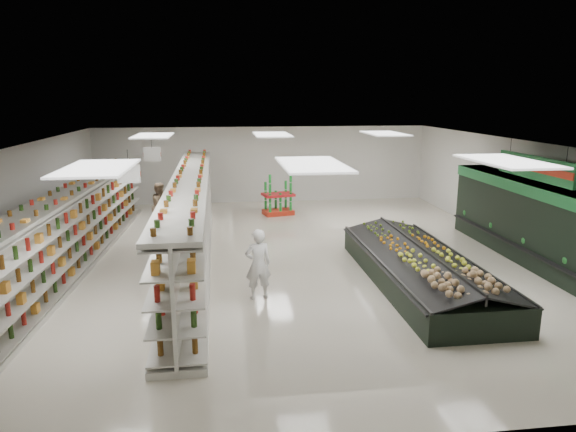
{
  "coord_description": "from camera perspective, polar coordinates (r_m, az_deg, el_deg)",
  "views": [
    {
      "loc": [
        -1.71,
        -13.71,
        4.44
      ],
      "look_at": [
        0.09,
        0.4,
        1.12
      ],
      "focal_mm": 32.0,
      "sensor_mm": 36.0,
      "label": 1
    }
  ],
  "objects": [
    {
      "name": "produce_wall_case",
      "position": [
        15.08,
        26.08,
        -0.46
      ],
      "size": [
        0.93,
        8.0,
        2.2
      ],
      "color": "black",
      "rests_on": "floor"
    },
    {
      "name": "gondola_center",
      "position": [
        14.61,
        -10.64,
        -0.5
      ],
      "size": [
        1.14,
        13.17,
        2.28
      ],
      "rotation": [
        0.0,
        0.0,
        0.01
      ],
      "color": "silver",
      "rests_on": "floor"
    },
    {
      "name": "soda_endcap",
      "position": [
        19.62,
        -1.11,
        2.2
      ],
      "size": [
        1.29,
        1.02,
        1.47
      ],
      "rotation": [
        0.0,
        0.0,
        0.23
      ],
      "color": "red",
      "rests_on": "floor"
    },
    {
      "name": "ceiling",
      "position": [
        13.87,
        -0.17,
        8.02
      ],
      "size": [
        14.0,
        16.0,
        0.02
      ],
      "primitive_type": "cube",
      "color": "white",
      "rests_on": "wall_back"
    },
    {
      "name": "floor",
      "position": [
        14.51,
        -0.16,
        -4.66
      ],
      "size": [
        16.0,
        16.0,
        0.0
      ],
      "primitive_type": "plane",
      "color": "beige",
      "rests_on": "ground"
    },
    {
      "name": "produce_island",
      "position": [
        12.84,
        14.47,
        -5.49
      ],
      "size": [
        2.32,
        6.34,
        0.94
      ],
      "rotation": [
        0.0,
        0.0,
        0.0
      ],
      "color": "black",
      "rests_on": "floor"
    },
    {
      "name": "shopper_background",
      "position": [
        17.89,
        -13.93,
        1.06
      ],
      "size": [
        0.8,
        0.92,
        1.62
      ],
      "primitive_type": "imported",
      "rotation": [
        0.0,
        0.0,
        1.08
      ],
      "color": "tan",
      "rests_on": "floor"
    },
    {
      "name": "wall_left",
      "position": [
        14.97,
        -27.82,
        0.67
      ],
      "size": [
        0.02,
        16.0,
        3.2
      ],
      "primitive_type": "cube",
      "color": "silver",
      "rests_on": "floor"
    },
    {
      "name": "wall_right",
      "position": [
        16.49,
        24.76,
        2.02
      ],
      "size": [
        0.02,
        16.0,
        3.2
      ],
      "primitive_type": "cube",
      "color": "silver",
      "rests_on": "floor"
    },
    {
      "name": "wall_front",
      "position": [
        6.6,
        8.7,
        -12.49
      ],
      "size": [
        14.0,
        0.02,
        3.2
      ],
      "primitive_type": "cube",
      "color": "silver",
      "rests_on": "floor"
    },
    {
      "name": "wall_back",
      "position": [
        21.96,
        -2.77,
        5.71
      ],
      "size": [
        14.0,
        0.02,
        3.2
      ],
      "primitive_type": "cube",
      "color": "silver",
      "rests_on": "floor"
    },
    {
      "name": "shopper_main",
      "position": [
        11.45,
        -3.36,
        -5.37
      ],
      "size": [
        0.65,
        0.48,
        1.61
      ],
      "primitive_type": "imported",
      "rotation": [
        0.0,
        0.0,
        3.32
      ],
      "color": "silver",
      "rests_on": "floor"
    },
    {
      "name": "aisle_sign_far",
      "position": [
        15.94,
        -14.87,
        6.64
      ],
      "size": [
        0.52,
        0.06,
        0.75
      ],
      "color": "white",
      "rests_on": "ceiling"
    },
    {
      "name": "hortifruti_banner",
      "position": [
        14.68,
        25.7,
        4.86
      ],
      "size": [
        0.12,
        3.2,
        0.95
      ],
      "color": "#1D6C32",
      "rests_on": "ceiling"
    },
    {
      "name": "gondola_left",
      "position": [
        15.03,
        -22.18,
        -1.27
      ],
      "size": [
        1.39,
        11.97,
        2.07
      ],
      "rotation": [
        0.0,
        0.0,
        -0.04
      ],
      "color": "silver",
      "rests_on": "floor"
    },
    {
      "name": "aisle_sign_near",
      "position": [
        12.01,
        -17.27,
        4.48
      ],
      "size": [
        0.52,
        0.06,
        0.75
      ],
      "color": "white",
      "rests_on": "ceiling"
    }
  ]
}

